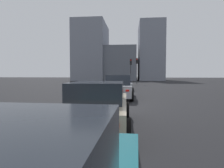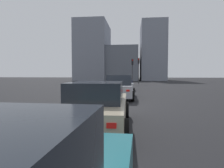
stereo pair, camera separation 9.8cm
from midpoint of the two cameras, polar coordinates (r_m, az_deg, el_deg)
The scene contains 9 objects.
ground_plane at distance 12.24m, azimuth 2.39°, elevation -5.49°, with size 160.00×160.00×0.20m, color black.
car_navy_lead at distance 20.70m, azimuth 3.60°, elevation 0.42°, with size 4.49×2.11×1.62m.
car_silver_second at distance 13.50m, azimuth 2.61°, elevation -0.93°, with size 4.80×2.07×1.64m.
car_beige_third at distance 6.06m, azimuth -3.83°, elevation -6.45°, with size 4.47×2.03×1.46m.
traffic_light_near_left at distance 32.57m, azimuth 7.94°, elevation 5.42°, with size 0.32×0.30×4.32m.
traffic_light_near_right at distance 30.66m, azimuth 6.13°, elevation 5.23°, with size 0.33×0.31×4.04m.
building_facade_left at distance 54.28m, azimuth 11.83°, elevation 9.14°, with size 12.64×6.26×15.13m, color gray.
building_facade_center at distance 53.69m, azimuth 3.24°, elevation 5.83°, with size 13.94×8.17×8.72m, color slate.
building_facade_right at distance 54.04m, azimuth -5.42°, elevation 9.32°, with size 13.63×7.99×15.34m, color gray.
Camera 2 is at (-12.07, -0.86, 1.71)m, focal length 30.95 mm.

